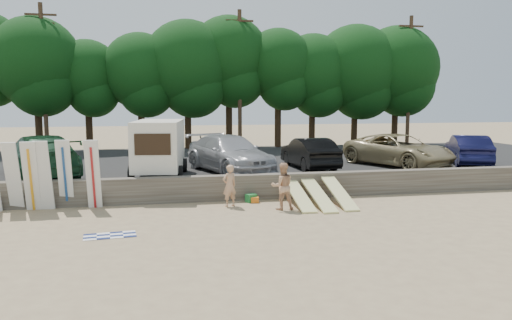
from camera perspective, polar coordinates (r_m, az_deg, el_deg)
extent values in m
plane|color=tan|center=(17.23, 0.49, -6.46)|extent=(120.00, 120.00, 0.00)
cube|color=#6B6356|center=(20.02, -1.28, -3.11)|extent=(44.00, 0.50, 1.00)
cube|color=#282828|center=(27.37, -4.04, -0.71)|extent=(44.00, 14.50, 0.70)
cylinder|color=#382616|center=(34.19, -23.59, 4.03)|extent=(0.44, 0.44, 3.78)
sphere|color=#134315|center=(34.24, -23.90, 10.22)|extent=(5.60, 5.60, 5.60)
cylinder|color=#382616|center=(34.30, -18.54, 3.88)|extent=(0.44, 0.44, 3.32)
sphere|color=#134315|center=(34.30, -18.75, 9.30)|extent=(4.41, 4.41, 4.41)
cylinder|color=#382616|center=(33.75, -12.95, 4.14)|extent=(0.44, 0.44, 3.47)
sphere|color=#134315|center=(33.76, -13.11, 9.89)|extent=(4.95, 4.95, 4.95)
cylinder|color=#382616|center=(33.83, -7.78, 4.50)|extent=(0.44, 0.44, 3.75)
sphere|color=#134315|center=(33.87, -7.88, 10.70)|extent=(5.93, 5.93, 5.93)
cylinder|color=#382616|center=(34.38, -3.10, 4.94)|extent=(0.44, 0.44, 4.17)
sphere|color=#134315|center=(34.48, -3.15, 11.73)|extent=(5.48, 5.48, 5.48)
cylinder|color=#382616|center=(34.69, 2.51, 4.68)|extent=(0.44, 0.44, 3.82)
sphere|color=#134315|center=(34.74, 2.55, 10.85)|extent=(4.91, 4.91, 4.91)
cylinder|color=#382616|center=(35.74, 6.41, 4.46)|extent=(0.44, 0.44, 3.51)
sphere|color=#134315|center=(35.76, 6.49, 9.96)|extent=(5.33, 5.33, 5.33)
cylinder|color=#382616|center=(36.85, 11.17, 4.58)|extent=(0.44, 0.44, 3.68)
sphere|color=#134315|center=(36.88, 11.31, 10.16)|extent=(6.28, 6.28, 6.28)
cylinder|color=#382616|center=(37.89, 15.58, 4.57)|extent=(0.44, 0.44, 3.75)
sphere|color=#134315|center=(37.92, 15.76, 10.11)|extent=(5.98, 5.98, 5.98)
cylinder|color=#473321|center=(33.07, -23.08, 8.51)|extent=(0.26, 0.26, 9.00)
cube|color=#473321|center=(33.43, -23.40, 15.02)|extent=(1.80, 0.12, 0.12)
cube|color=#473321|center=(33.36, -23.35, 14.17)|extent=(1.50, 0.10, 0.10)
cylinder|color=#473321|center=(32.88, -1.87, 9.07)|extent=(0.26, 0.26, 9.00)
cube|color=#473321|center=(33.23, -1.89, 15.63)|extent=(1.80, 0.12, 0.12)
cube|color=#473321|center=(33.16, -1.89, 14.77)|extent=(1.50, 0.10, 0.10)
cylinder|color=#473321|center=(36.82, 17.10, 8.54)|extent=(0.26, 0.26, 9.00)
cube|color=#473321|center=(37.14, 17.31, 14.41)|extent=(1.80, 0.12, 0.12)
cube|color=#473321|center=(37.08, 17.28, 13.64)|extent=(1.50, 0.10, 0.10)
cube|color=silver|center=(21.75, -11.04, 1.72)|extent=(2.36, 3.97, 2.06)
cube|color=black|center=(19.87, -11.74, 1.76)|extent=(1.40, 0.22, 0.84)
cylinder|color=black|center=(20.83, -14.08, -1.50)|extent=(0.27, 0.64, 0.62)
cylinder|color=black|center=(20.57, -8.68, -1.47)|extent=(0.27, 0.64, 0.62)
cylinder|color=black|center=(23.21, -13.02, -0.61)|extent=(0.27, 0.64, 0.62)
cylinder|color=black|center=(22.97, -8.16, -0.58)|extent=(0.27, 0.64, 0.62)
imported|color=#143720|center=(23.15, -23.36, 0.44)|extent=(4.48, 6.68, 1.80)
imported|color=#A1A1A6|center=(22.78, -3.03, 0.72)|extent=(4.07, 6.13, 1.65)
imported|color=black|center=(24.05, 6.12, 0.80)|extent=(1.79, 4.53, 1.47)
imported|color=#95855F|center=(25.75, 15.97, 1.10)|extent=(4.64, 6.24, 1.57)
imported|color=#0E0F34|center=(27.47, 23.06, 1.09)|extent=(3.26, 4.82, 1.50)
cube|color=white|center=(19.72, -26.02, -1.73)|extent=(0.53, 0.77, 2.52)
cube|color=white|center=(19.46, -24.34, -1.73)|extent=(0.53, 0.70, 2.54)
cube|color=white|center=(19.39, -23.06, -1.67)|extent=(0.56, 0.66, 2.55)
cube|color=white|center=(19.48, -21.00, -1.53)|extent=(0.51, 0.59, 2.56)
cube|color=white|center=(19.10, -18.13, -1.58)|extent=(0.53, 0.61, 2.56)
cube|color=#E3E08F|center=(19.01, 4.91, -3.98)|extent=(0.56, 2.93, 0.80)
cube|color=#E3E08F|center=(19.04, 7.15, -3.99)|extent=(0.56, 2.93, 0.80)
cube|color=#E3E08F|center=(19.44, 9.42, -3.64)|extent=(0.56, 2.90, 0.91)
imported|color=tan|center=(18.68, -3.05, -2.95)|extent=(0.68, 0.57, 1.58)
imported|color=tan|center=(18.15, 3.04, -3.01)|extent=(0.85, 0.66, 1.72)
cube|color=#227E38|center=(19.52, -0.57, -4.38)|extent=(0.47, 0.43, 0.32)
cube|color=orange|center=(19.44, -0.15, -4.58)|extent=(0.33, 0.28, 0.22)
plane|color=white|center=(15.48, -16.35, -8.28)|extent=(1.65, 1.65, 0.00)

